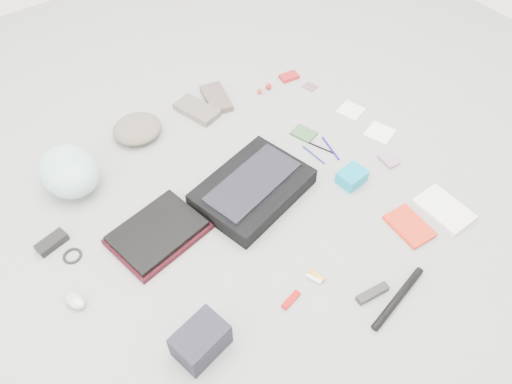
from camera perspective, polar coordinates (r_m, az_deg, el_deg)
ground_plane at (r=2.03m, az=-0.00°, el=-0.90°), size 4.00×4.00×0.00m
messenger_bag at (r=2.02m, az=-0.37°, el=0.39°), size 0.51×0.41×0.07m
bag_flap at (r=1.99m, az=-0.38°, el=1.18°), size 0.43×0.27×0.01m
laptop_sleeve at (r=1.95m, az=-11.13°, el=-4.76°), size 0.38×0.31×0.02m
laptop at (r=1.93m, az=-11.23°, el=-4.37°), size 0.36×0.29×0.02m
bike_helmet at (r=2.16m, az=-20.55°, el=2.27°), size 0.24×0.29×0.17m
beanie at (r=2.33m, az=-13.43°, el=7.05°), size 0.23×0.22×0.08m
mitten_left at (r=2.41m, az=-6.78°, el=9.30°), size 0.16×0.23×0.03m
mitten_right at (r=2.47m, az=-4.56°, el=10.65°), size 0.15×0.23×0.03m
power_brick at (r=2.04m, az=-22.31°, el=-5.36°), size 0.13×0.08×0.03m
cable_coil at (r=1.99m, az=-20.25°, el=-6.85°), size 0.09×0.09×0.01m
mouse at (r=1.87m, az=-19.97°, el=-11.54°), size 0.08×0.10×0.03m
camera_bag at (r=1.67m, az=-6.33°, el=-16.54°), size 0.19×0.15×0.11m
multitool at (r=1.78m, az=4.00°, el=-12.19°), size 0.08×0.04×0.01m
toiletry_tube_white at (r=1.83m, az=6.65°, el=-9.81°), size 0.04×0.06×0.02m
toiletry_tube_orange at (r=1.84m, az=6.97°, el=-9.44°), size 0.03×0.07×0.02m
u_lock at (r=1.83m, az=13.18°, el=-11.20°), size 0.13×0.05×0.02m
bike_pump at (r=1.84m, az=15.93°, el=-11.57°), size 0.30×0.09×0.03m
book_red at (r=2.03m, az=17.12°, el=-3.74°), size 0.13×0.19×0.02m
book_white at (r=2.13m, az=20.69°, el=-1.88°), size 0.15×0.22×0.02m
notepad at (r=2.30m, az=5.49°, el=6.67°), size 0.10×0.12×0.01m
pen_blue at (r=2.21m, az=6.59°, el=4.27°), size 0.02×0.14×0.01m
pen_black at (r=2.25m, az=7.62°, el=4.96°), size 0.06×0.13×0.01m
pen_navy at (r=2.25m, az=8.51°, el=4.97°), size 0.04×0.15×0.01m
accordion_wallet at (r=2.12m, az=10.90°, el=1.72°), size 0.12×0.10×0.06m
card_deck at (r=2.25m, az=14.92°, el=3.56°), size 0.07×0.09×0.02m
napkin_top at (r=2.46m, az=10.80°, el=9.14°), size 0.13×0.13×0.01m
napkin_bottom at (r=2.37m, az=13.96°, el=6.60°), size 0.14×0.14×0.01m
lollipop_a at (r=2.51m, az=0.40°, el=11.43°), size 0.03×0.03×0.03m
lollipop_b at (r=2.54m, az=1.43°, el=11.95°), size 0.03×0.03×0.03m
lollipop_c at (r=2.54m, az=1.46°, el=12.03°), size 0.03×0.03×0.03m
altoids_tin at (r=2.61m, az=3.79°, el=13.02°), size 0.10×0.07×0.02m
stamp_sheet at (r=2.57m, az=6.21°, el=11.88°), size 0.07×0.07×0.00m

